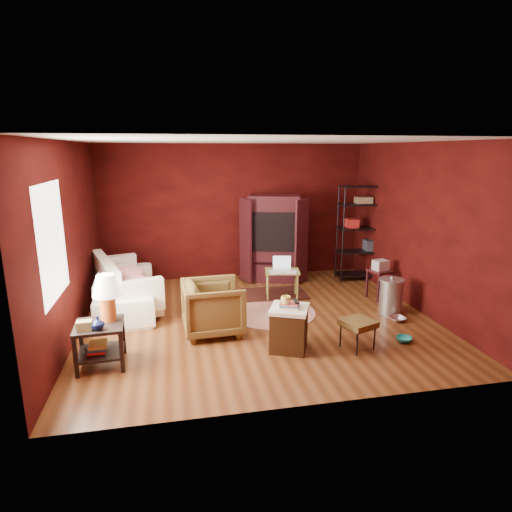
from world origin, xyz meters
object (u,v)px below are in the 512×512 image
Objects in this scene: side_table at (103,312)px; sofa at (126,281)px; laptop_desk at (282,273)px; tv_armoire at (274,237)px; hamper at (289,328)px; wire_shelving at (362,229)px; armchair at (213,305)px.

sofa is at bearing 88.08° from side_table.
tv_armoire is at bearing 95.48° from laptop_desk.
side_table reaches higher than laptop_desk.
wire_shelving is (2.37, 2.90, 0.76)m from hamper.
side_table is 0.65× the size of tv_armoire.
sofa reaches higher than hamper.
sofa is 1.18× the size of wire_shelving.
tv_armoire is at bearing 46.27° from side_table.
hamper is 0.35× the size of wire_shelving.
tv_armoire is at bearing -73.90° from sofa.
tv_armoire is at bearing -34.53° from armchair.
armchair is at bearing -126.40° from laptop_desk.
wire_shelving reaches higher than armchair.
hamper is (2.33, -2.17, -0.14)m from sofa.
side_table is at bearing -134.40° from laptop_desk.
armchair is (1.37, -1.40, -0.02)m from sofa.
sofa is 2.00× the size of side_table.
armchair is at bearing -138.76° from sofa.
side_table is at bearing 174.91° from sofa.
sofa is 3.04× the size of laptop_desk.
hamper is (0.95, -0.77, -0.12)m from armchair.
armchair is 4.00m from wire_shelving.
sofa is 2.67× the size of armchair.
laptop_desk is 2.19m from wire_shelving.
wire_shelving reaches higher than tv_armoire.
side_table is (-0.07, -2.08, 0.24)m from sofa.
armchair is at bearing -142.87° from wire_shelving.
side_table is at bearing -118.15° from tv_armoire.
side_table is 3.46m from laptop_desk.
sofa reaches higher than armchair.
wire_shelving reaches higher than hamper.
hamper is (2.40, -0.09, -0.38)m from side_table.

